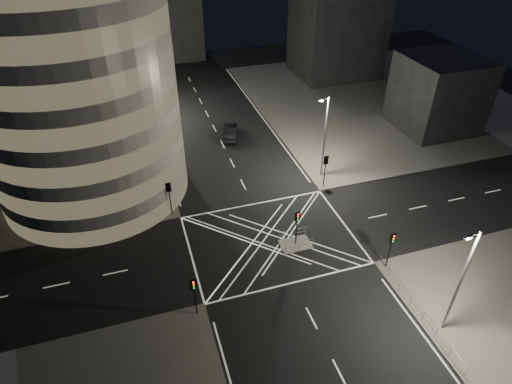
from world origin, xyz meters
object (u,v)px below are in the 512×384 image
object	(u,v)px
central_island	(295,244)
street_lamp_left_near	(153,147)
traffic_signal_island	(297,222)
traffic_signal_fl	(169,193)
street_lamp_right_near	(460,280)
traffic_signal_fr	(325,165)
street_lamp_left_far	(139,87)
street_lamp_right_far	(325,135)
traffic_signal_nr	(391,244)
sedan	(230,132)
traffic_signal_nl	(194,290)

from	to	relation	value
central_island	street_lamp_left_near	bearing A→B (deg)	130.27
central_island	traffic_signal_island	bearing A→B (deg)	0.00
traffic_signal_fl	traffic_signal_island	size ratio (longest dim) A/B	1.00
central_island	street_lamp_right_near	world-z (taller)	street_lamp_right_near
traffic_signal_fr	street_lamp_left_far	size ratio (longest dim) A/B	0.40
street_lamp_left_near	street_lamp_right_far	world-z (taller)	same
traffic_signal_nr	street_lamp_left_near	distance (m)	26.32
street_lamp_left_far	street_lamp_right_near	xyz separation A→B (m)	(18.87, -44.00, 0.00)
traffic_signal_fl	street_lamp_left_far	size ratio (longest dim) A/B	0.40
street_lamp_left_near	traffic_signal_fl	bearing A→B (deg)	-83.03
traffic_signal_island	central_island	bearing A→B (deg)	0.00
traffic_signal_island	street_lamp_left_near	world-z (taller)	street_lamp_left_near
traffic_signal_nr	street_lamp_right_far	xyz separation A→B (m)	(0.64, 15.80, 2.63)
traffic_signal_fl	traffic_signal_island	xyz separation A→B (m)	(10.80, -8.30, 0.00)
traffic_signal_fr	traffic_signal_nr	world-z (taller)	same
street_lamp_left_near	sedan	xyz separation A→B (m)	(10.94, 9.65, -4.68)
central_island	traffic_signal_island	world-z (taller)	traffic_signal_island
traffic_signal_nl	traffic_signal_nr	bearing A→B (deg)	0.00
street_lamp_left_far	sedan	world-z (taller)	street_lamp_left_far
central_island	street_lamp_left_far	world-z (taller)	street_lamp_left_far
traffic_signal_nr	traffic_signal_island	bearing A→B (deg)	142.07
traffic_signal_fr	traffic_signal_fl	bearing A→B (deg)	180.00
traffic_signal_fr	street_lamp_right_near	bearing A→B (deg)	-88.25
traffic_signal_fr	sedan	bearing A→B (deg)	116.18
traffic_signal_nr	traffic_signal_island	xyz separation A→B (m)	(-6.80, 5.30, 0.00)
traffic_signal_nl	traffic_signal_island	distance (m)	12.03
street_lamp_right_near	traffic_signal_nl	bearing A→B (deg)	158.45
street_lamp_left_far	street_lamp_right_far	bearing A→B (deg)	-48.06
traffic_signal_nr	traffic_signal_island	distance (m)	8.62
traffic_signal_fl	traffic_signal_nl	xyz separation A→B (m)	(0.00, -13.60, 0.00)
traffic_signal_nl	sedan	size ratio (longest dim) A/B	0.77
street_lamp_left_near	street_lamp_left_far	bearing A→B (deg)	90.00
traffic_signal_fr	street_lamp_right_near	world-z (taller)	street_lamp_right_near
central_island	traffic_signal_island	xyz separation A→B (m)	(0.00, 0.00, 2.84)
traffic_signal_island	street_lamp_right_near	bearing A→B (deg)	-59.25
central_island	sedan	world-z (taller)	sedan
traffic_signal_fl	traffic_signal_nr	distance (m)	22.24
central_island	traffic_signal_fr	world-z (taller)	traffic_signal_fr
traffic_signal_nl	traffic_signal_nr	world-z (taller)	same
street_lamp_left_near	traffic_signal_island	bearing A→B (deg)	-49.73
street_lamp_left_far	sedan	bearing A→B (deg)	-37.37
central_island	street_lamp_right_far	bearing A→B (deg)	54.70
central_island	traffic_signal_nl	distance (m)	12.36
central_island	street_lamp_left_far	distance (m)	33.95
traffic_signal_fr	street_lamp_right_near	xyz separation A→B (m)	(0.64, -20.80, 2.63)
street_lamp_right_near	street_lamp_left_near	bearing A→B (deg)	125.97
traffic_signal_island	street_lamp_left_far	world-z (taller)	street_lamp_left_far
street_lamp_right_near	traffic_signal_island	bearing A→B (deg)	120.75
traffic_signal_nr	sedan	size ratio (longest dim) A/B	0.77
traffic_signal_nl	street_lamp_left_near	bearing A→B (deg)	91.94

